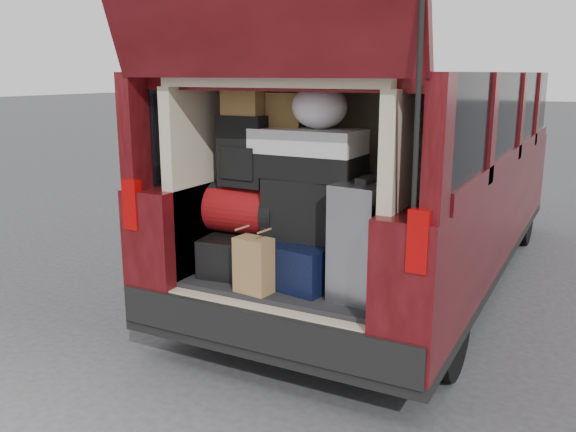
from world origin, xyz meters
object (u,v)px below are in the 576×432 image
Objects in this scene: silver_roller at (367,239)px; twotone_duffel at (308,153)px; kraft_bag at (254,265)px; red_duffel at (247,209)px; black_hardshell at (248,251)px; backpack at (245,151)px; navy_hardshell at (308,258)px; black_soft_case at (309,208)px.

twotone_duffel is at bearing 172.50° from silver_roller.
twotone_duffel reaches higher than kraft_bag.
silver_roller is at bearing -14.36° from twotone_duffel.
black_hardshell is at bearing 115.88° from red_duffel.
red_duffel is at bearing 108.13° from backpack.
black_soft_case reaches higher than navy_hardshell.
twotone_duffel is at bearing 132.56° from navy_hardshell.
backpack is 0.67× the size of twotone_duffel.
kraft_bag is 0.50× the size of twotone_duffel.
backpack reaches higher than red_duffel.
red_duffel reaches higher than kraft_bag.
twotone_duffel reaches higher than black_soft_case.
black_soft_case is at bearing -40.95° from twotone_duffel.
twotone_duffel reaches higher than black_hardshell.
navy_hardshell is at bearing -56.36° from twotone_duffel.
black_hardshell is at bearing -169.75° from navy_hardshell.
silver_roller is at bearing -12.82° from black_hardshell.
twotone_duffel reaches higher than silver_roller.
silver_roller is (0.83, -0.08, 0.21)m from black_hardshell.
backpack reaches higher than kraft_bag.
black_hardshell is at bearing -174.86° from twotone_duffel.
black_hardshell is 0.86m from silver_roller.
red_duffel is at bearing -177.59° from silver_roller.
black_soft_case is (-0.40, 0.09, 0.12)m from silver_roller.
kraft_bag is (-0.17, -0.35, 0.03)m from navy_hardshell.
kraft_bag reaches higher than navy_hardshell.
kraft_bag reaches higher than black_hardshell.
twotone_duffel is (0.40, 0.04, 0.37)m from red_duffel.
backpack is (-0.42, -0.05, 0.32)m from black_soft_case.
silver_roller reaches higher than kraft_bag.
navy_hardshell is at bearing 70.78° from kraft_bag.
silver_roller is 2.02× the size of kraft_bag.
backpack reaches higher than black_hardshell.
black_soft_case is at bearing 7.56° from backpack.
twotone_duffel is at bearing 133.89° from black_soft_case.
silver_roller is at bearing -7.86° from red_duffel.
backpack is (-0.24, 0.31, 0.60)m from kraft_bag.
backpack is (0.01, -0.04, 0.65)m from black_hardshell.
backpack is (-0.82, 0.05, 0.44)m from silver_roller.
black_hardshell is 1.00× the size of navy_hardshell.
backpack is 0.40m from twotone_duffel.
backpack is at bearing -178.13° from black_soft_case.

